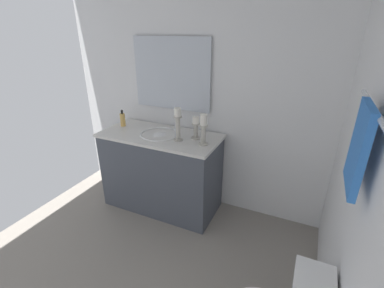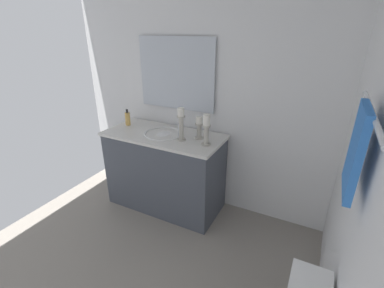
# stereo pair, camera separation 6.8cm
# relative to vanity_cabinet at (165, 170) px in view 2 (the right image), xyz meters

# --- Properties ---
(floor) EXTENTS (2.87, 2.87, 0.02)m
(floor) POSITION_rel_vanity_cabinet_xyz_m (1.11, 0.21, -0.44)
(floor) COLOR gray
(floor) RESTS_ON ground
(wall_back) EXTENTS (2.87, 0.04, 2.45)m
(wall_back) POSITION_rel_vanity_cabinet_xyz_m (1.11, 1.65, 0.80)
(wall_back) COLOR white
(wall_back) RESTS_ON ground
(wall_left) EXTENTS (0.04, 2.87, 2.45)m
(wall_left) POSITION_rel_vanity_cabinet_xyz_m (-0.33, 0.21, 0.80)
(wall_left) COLOR white
(wall_left) RESTS_ON ground
(vanity_cabinet) EXTENTS (0.58, 1.25, 0.85)m
(vanity_cabinet) POSITION_rel_vanity_cabinet_xyz_m (0.00, 0.00, 0.00)
(vanity_cabinet) COLOR #474C56
(vanity_cabinet) RESTS_ON ground
(sink_basin) EXTENTS (0.40, 0.40, 0.24)m
(sink_basin) POSITION_rel_vanity_cabinet_xyz_m (-0.00, 0.00, 0.39)
(sink_basin) COLOR white
(sink_basin) RESTS_ON vanity_cabinet
(mirror) EXTENTS (0.02, 0.86, 0.73)m
(mirror) POSITION_rel_vanity_cabinet_xyz_m (-0.28, 0.00, 0.99)
(mirror) COLOR silver
(candle_holder_tall) EXTENTS (0.09, 0.09, 0.29)m
(candle_holder_tall) POSITION_rel_vanity_cabinet_xyz_m (0.05, 0.50, 0.58)
(candle_holder_tall) COLOR #B7B2A5
(candle_holder_tall) RESTS_ON vanity_cabinet
(candle_holder_short) EXTENTS (0.09, 0.09, 0.22)m
(candle_holder_short) POSITION_rel_vanity_cabinet_xyz_m (-0.06, 0.38, 0.54)
(candle_holder_short) COLOR #B7B2A5
(candle_holder_short) RESTS_ON vanity_cabinet
(candle_holder_mid) EXTENTS (0.09, 0.09, 0.32)m
(candle_holder_mid) POSITION_rel_vanity_cabinet_xyz_m (0.06, 0.24, 0.60)
(candle_holder_mid) COLOR #B7B2A5
(candle_holder_mid) RESTS_ON vanity_cabinet
(soap_bottle) EXTENTS (0.06, 0.06, 0.18)m
(soap_bottle) POSITION_rel_vanity_cabinet_xyz_m (-0.06, -0.50, 0.50)
(soap_bottle) COLOR #E5B259
(soap_bottle) RESTS_ON vanity_cabinet
(towel_bar) EXTENTS (0.75, 0.02, 0.02)m
(towel_bar) POSITION_rel_vanity_cabinet_xyz_m (0.97, 1.59, 1.13)
(towel_bar) COLOR silver
(towel_near_vanity) EXTENTS (0.28, 0.03, 0.37)m
(towel_near_vanity) POSITION_rel_vanity_cabinet_xyz_m (0.97, 1.57, 0.97)
(towel_near_vanity) COLOR blue
(towel_near_vanity) RESTS_ON towel_bar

